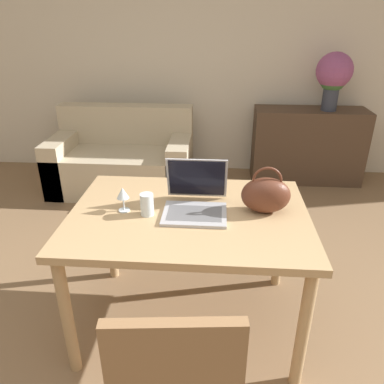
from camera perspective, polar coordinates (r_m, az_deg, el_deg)
wall_back at (r=4.26m, az=3.46°, el=20.98°), size 10.00×0.06×2.70m
dining_table at (r=2.01m, az=-0.45°, el=-5.35°), size 1.25×0.90×0.75m
chair at (r=1.48m, az=-2.36°, el=-27.01°), size 0.48×0.48×0.93m
couch at (r=4.01m, az=-10.44°, el=4.67°), size 1.42×0.79×0.82m
sideboard at (r=4.27m, az=17.15°, el=6.77°), size 1.16×0.40×0.79m
laptop at (r=1.98m, az=0.57°, el=-0.73°), size 0.33×0.34×0.26m
drinking_glass at (r=1.94m, az=-6.87°, el=-1.90°), size 0.07×0.07×0.12m
wine_glass at (r=1.98m, az=-10.50°, el=-0.36°), size 0.06×0.06×0.13m
handbag at (r=1.97m, az=11.18°, el=-0.41°), size 0.25×0.15×0.26m
flower_vase at (r=4.10m, az=20.79°, el=16.32°), size 0.35×0.35×0.57m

